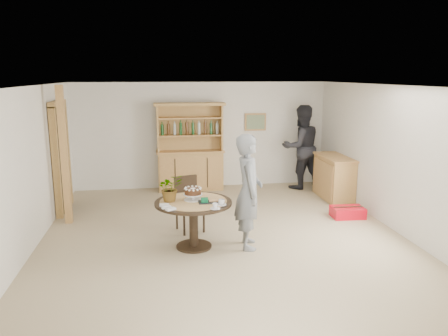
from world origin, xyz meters
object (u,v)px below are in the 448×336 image
sideboard (334,177)px  dining_table (193,210)px  red_suitcase (348,212)px  hutch (190,161)px  adult_person (301,147)px  dining_chair (188,200)px  teen_boy (249,192)px

sideboard → dining_table: size_ratio=1.05×
sideboard → red_suitcase: sideboard is taller
hutch → adult_person: bearing=-5.3°
hutch → dining_chair: size_ratio=2.16×
sideboard → adult_person: 1.21m
dining_chair → red_suitcase: 3.09m
hutch → dining_chair: hutch is taller
hutch → sideboard: hutch is taller
dining_table → red_suitcase: size_ratio=1.95×
red_suitcase → sideboard: bearing=81.8°
hutch → dining_table: hutch is taller
dining_table → red_suitcase: dining_table is taller
hutch → red_suitcase: (2.80, -2.53, -0.59)m
red_suitcase → dining_chair: bearing=-174.0°
dining_table → adult_person: 4.37m
dining_table → dining_chair: dining_chair is taller
dining_chair → adult_person: bearing=23.5°
sideboard → dining_table: 4.00m
hutch → teen_boy: hutch is taller
hutch → teen_boy: 3.71m
teen_boy → adult_person: 3.94m
dining_table → dining_chair: 0.83m
dining_table → teen_boy: 0.91m
adult_person → red_suitcase: (0.19, -2.29, -0.89)m
hutch → sideboard: bearing=-22.2°
dining_table → teen_boy: teen_boy is taller
adult_person → hutch: bearing=-17.0°
dining_chair → sideboard: bearing=6.8°
adult_person → red_suitcase: size_ratio=3.21×
sideboard → adult_person: (-0.43, 1.00, 0.52)m
dining_table → dining_chair: bearing=91.7°
hutch → dining_chair: (-0.25, -2.72, -0.15)m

